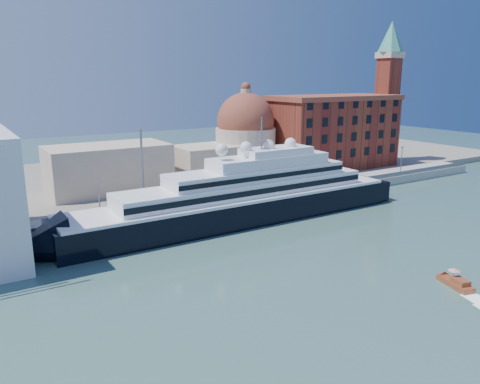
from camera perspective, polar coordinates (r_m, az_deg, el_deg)
ground at (r=86.49m, az=9.28°, el=-7.21°), size 400.00×400.00×0.00m
quay at (r=112.48m, az=-2.15°, el=-1.41°), size 180.00×10.00×2.50m
land at (r=148.56m, az=-10.07°, el=2.04°), size 260.00×72.00×2.00m
quay_fence at (r=108.26m, az=-0.97°, el=-0.99°), size 180.00×0.10×1.20m
superyacht at (r=100.12m, az=-1.39°, el=-1.37°), size 87.91×12.19×26.27m
water_taxi at (r=78.75m, az=24.85°, el=-9.98°), size 3.61×6.39×2.88m
warehouse at (r=155.25m, az=11.35°, el=7.27°), size 43.00×19.00×23.25m
campanile at (r=171.71m, az=17.59°, el=12.52°), size 8.40×8.40×47.00m
church at (r=133.93m, az=-4.90°, el=5.24°), size 66.00×18.00×25.50m
lamp_posts at (r=103.39m, az=-7.80°, el=2.01°), size 120.80×2.40×18.00m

